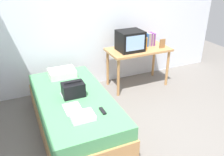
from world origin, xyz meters
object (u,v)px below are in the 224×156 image
at_px(pillow, 62,73).
at_px(remote_silver, 63,95).
at_px(remote_dark, 103,111).
at_px(handbag, 73,90).
at_px(magazine, 73,108).
at_px(bed, 75,112).
at_px(book_row, 149,39).
at_px(picture_frame, 162,44).
at_px(folded_towel, 83,116).
at_px(desk, 138,53).
at_px(tv, 130,41).
at_px(water_bottle, 145,44).

distance_m(pillow, remote_silver, 0.67).
xyz_separation_m(remote_dark, remote_silver, (-0.36, 0.58, 0.00)).
height_order(handbag, magazine, handbag).
height_order(bed, pillow, pillow).
xyz_separation_m(book_row, picture_frame, (0.15, -0.23, -0.04)).
bearing_deg(picture_frame, magazine, -154.05).
height_order(remote_silver, folded_towel, folded_towel).
distance_m(desk, remote_dark, 1.83).
bearing_deg(handbag, bed, -133.13).
distance_m(tv, remote_silver, 1.65).
xyz_separation_m(bed, magazine, (-0.09, -0.30, 0.26)).
xyz_separation_m(tv, pillow, (-1.28, -0.08, -0.36)).
distance_m(bed, desk, 1.74).
bearing_deg(handbag, desk, 28.64).
xyz_separation_m(water_bottle, folded_towel, (-1.59, -1.25, -0.32)).
bearing_deg(remote_silver, handbag, -23.28).
bearing_deg(picture_frame, tv, 168.77).
xyz_separation_m(bed, desk, (1.49, 0.82, 0.40)).
distance_m(handbag, remote_dark, 0.58).
bearing_deg(tv, picture_frame, -11.23).
height_order(pillow, remote_dark, pillow).
relative_size(book_row, handbag, 0.83).
bearing_deg(book_row, desk, -161.90).
relative_size(desk, handbag, 3.87).
relative_size(handbag, remote_silver, 2.08).
xyz_separation_m(bed, handbag, (0.01, 0.01, 0.36)).
bearing_deg(handbag, book_row, 27.11).
relative_size(picture_frame, pillow, 0.40).
bearing_deg(remote_silver, water_bottle, 20.57).
bearing_deg(tv, pillow, -176.49).
bearing_deg(bed, handbag, 46.87).
xyz_separation_m(bed, remote_dark, (0.23, -0.51, 0.27)).
distance_m(tv, book_row, 0.48).
bearing_deg(tv, remote_dark, -129.10).
height_order(picture_frame, handbag, picture_frame).
relative_size(picture_frame, remote_silver, 1.17).
height_order(desk, picture_frame, picture_frame).
height_order(tv, water_bottle, tv).
height_order(desk, tv, tv).
bearing_deg(desk, folded_towel, -138.12).
relative_size(bed, picture_frame, 11.88).
distance_m(bed, handbag, 0.36).
relative_size(pillow, remote_silver, 2.91).
relative_size(bed, handbag, 6.67).
relative_size(water_bottle, handbag, 0.77).
bearing_deg(water_bottle, remote_dark, -137.42).
distance_m(handbag, magazine, 0.34).
distance_m(book_row, remote_silver, 2.09).
bearing_deg(handbag, tv, 31.42).
bearing_deg(water_bottle, magazine, -148.72).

